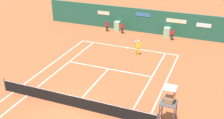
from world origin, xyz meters
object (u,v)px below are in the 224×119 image
(umpire_chair, at_px, (169,101))
(ball_kid_right_post, at_px, (107,25))
(tennis_ball_near_service_line, at_px, (98,47))
(ball_kid_left_post, at_px, (172,34))
(player_on_baseline, at_px, (138,46))
(ball_kid_centre_post, at_px, (122,27))

(umpire_chair, bearing_deg, ball_kid_right_post, 34.95)
(ball_kid_right_post, relative_size, tennis_ball_near_service_line, 19.33)
(umpire_chair, height_order, ball_kid_left_post, umpire_chair)
(tennis_ball_near_service_line, bearing_deg, player_on_baseline, -3.71)
(player_on_baseline, xyz_separation_m, tennis_ball_near_service_line, (-4.38, 0.28, -0.93))
(ball_kid_right_post, bearing_deg, player_on_baseline, 128.31)
(ball_kid_right_post, distance_m, tennis_ball_near_service_line, 5.28)
(ball_kid_right_post, distance_m, ball_kid_left_post, 7.88)
(ball_kid_centre_post, distance_m, ball_kid_left_post, 5.92)
(player_on_baseline, bearing_deg, umpire_chair, 107.99)
(tennis_ball_near_service_line, bearing_deg, ball_kid_left_post, 37.18)
(player_on_baseline, distance_m, ball_kid_left_post, 5.87)
(umpire_chair, distance_m, ball_kid_right_post, 18.44)
(player_on_baseline, bearing_deg, ball_kid_left_post, -122.74)
(ball_kid_left_post, bearing_deg, player_on_baseline, 55.95)
(ball_kid_centre_post, xyz_separation_m, tennis_ball_near_service_line, (-0.80, -5.10, -0.71))
(ball_kid_left_post, relative_size, tennis_ball_near_service_line, 19.41)
(umpire_chair, distance_m, ball_kid_centre_post, 17.39)
(player_on_baseline, bearing_deg, ball_kid_right_post, -53.39)
(ball_kid_right_post, relative_size, ball_kid_left_post, 1.00)
(ball_kid_left_post, distance_m, tennis_ball_near_service_line, 8.47)
(ball_kid_right_post, xyz_separation_m, ball_kid_left_post, (7.88, 0.00, 0.00))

